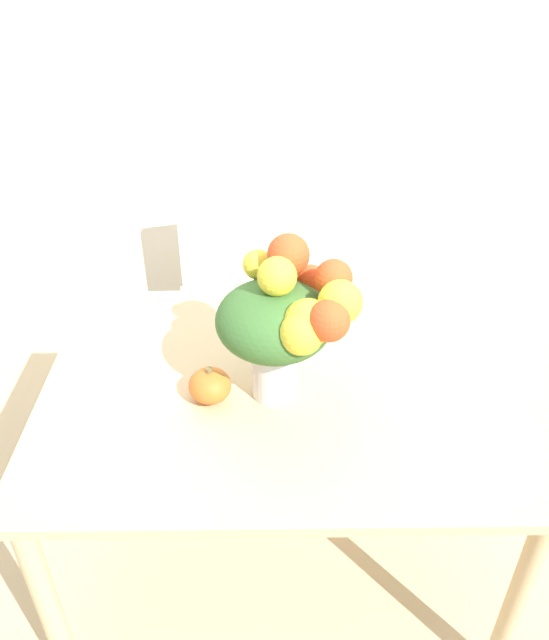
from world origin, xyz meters
TOP-DOWN VIEW (x-y plane):
  - ground_plane at (0.00, 0.00)m, footprint 12.00×12.00m
  - wall_back at (0.00, 1.27)m, footprint 8.00×0.06m
  - dining_table at (0.00, 0.00)m, footprint 1.36×1.01m
  - flower_vase at (0.01, -0.05)m, footprint 0.37×0.34m
  - pumpkin at (-0.20, -0.07)m, footprint 0.12×0.12m
  - dining_chair_near_window at (-0.20, 0.90)m, footprint 0.47×0.47m

SIDE VIEW (x-z plane):
  - ground_plane at x=0.00m, z-range 0.00..0.00m
  - dining_chair_near_window at x=-0.20m, z-range 0.02..0.93m
  - dining_table at x=0.00m, z-range 0.29..1.04m
  - pumpkin at x=-0.20m, z-range 0.75..0.85m
  - flower_vase at x=0.01m, z-range 0.78..1.23m
  - wall_back at x=0.00m, z-range 0.00..2.70m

